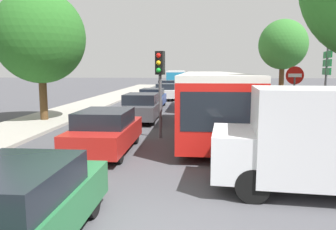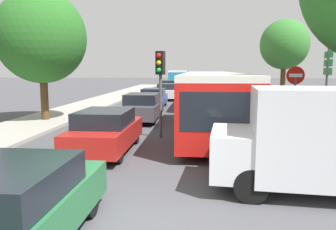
{
  "view_description": "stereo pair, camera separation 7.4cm",
  "coord_description": "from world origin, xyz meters",
  "px_view_note": "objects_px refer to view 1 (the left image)",
  "views": [
    {
      "loc": [
        1.04,
        -4.7,
        2.7
      ],
      "look_at": [
        0.2,
        6.03,
        1.2
      ],
      "focal_mm": 35.0,
      "sensor_mm": 36.0,
      "label": 1
    },
    {
      "loc": [
        1.12,
        -4.7,
        2.7
      ],
      "look_at": [
        0.2,
        6.03,
        1.2
      ],
      "focal_mm": 35.0,
      "sensor_mm": 36.0,
      "label": 2
    }
  ],
  "objects_px": {
    "traffic_light": "(160,75)",
    "queued_car_white": "(166,92)",
    "articulated_bus": "(209,93)",
    "queued_car_red": "(106,131)",
    "queued_car_navy": "(167,87)",
    "queued_car_graphite": "(142,107)",
    "direction_sign_post": "(326,73)",
    "tree_left_mid": "(40,39)",
    "city_bus_rear": "(176,78)",
    "tree_right_mid": "(283,45)",
    "queued_car_blue": "(152,98)",
    "queued_car_green": "(16,209)",
    "no_entry_sign": "(294,91)"
  },
  "relations": [
    {
      "from": "no_entry_sign",
      "to": "tree_left_mid",
      "type": "distance_m",
      "value": 12.19
    },
    {
      "from": "articulated_bus",
      "to": "city_bus_rear",
      "type": "bearing_deg",
      "value": -173.65
    },
    {
      "from": "articulated_bus",
      "to": "tree_left_mid",
      "type": "xyz_separation_m",
      "value": [
        -8.49,
        -1.24,
        2.72
      ]
    },
    {
      "from": "queued_car_white",
      "to": "articulated_bus",
      "type": "bearing_deg",
      "value": -164.17
    },
    {
      "from": "queued_car_white",
      "to": "no_entry_sign",
      "type": "height_order",
      "value": "no_entry_sign"
    },
    {
      "from": "queued_car_blue",
      "to": "queued_car_navy",
      "type": "height_order",
      "value": "queued_car_navy"
    },
    {
      "from": "queued_car_green",
      "to": "queued_car_white",
      "type": "xyz_separation_m",
      "value": [
        0.1,
        24.92,
        0.05
      ]
    },
    {
      "from": "queued_car_green",
      "to": "queued_car_graphite",
      "type": "distance_m",
      "value": 12.58
    },
    {
      "from": "queued_car_blue",
      "to": "direction_sign_post",
      "type": "xyz_separation_m",
      "value": [
        8.35,
        -9.15,
        1.88
      ]
    },
    {
      "from": "city_bus_rear",
      "to": "direction_sign_post",
      "type": "xyz_separation_m",
      "value": [
        8.12,
        -36.61,
        1.12
      ]
    },
    {
      "from": "queued_car_graphite",
      "to": "traffic_light",
      "type": "relative_size",
      "value": 1.23
    },
    {
      "from": "queued_car_graphite",
      "to": "traffic_light",
      "type": "height_order",
      "value": "traffic_light"
    },
    {
      "from": "city_bus_rear",
      "to": "queued_car_graphite",
      "type": "height_order",
      "value": "city_bus_rear"
    },
    {
      "from": "queued_car_white",
      "to": "no_entry_sign",
      "type": "relative_size",
      "value": 1.48
    },
    {
      "from": "traffic_light",
      "to": "direction_sign_post",
      "type": "xyz_separation_m",
      "value": [
        6.74,
        1.29,
        0.07
      ]
    },
    {
      "from": "articulated_bus",
      "to": "queued_car_graphite",
      "type": "relative_size",
      "value": 4.08
    },
    {
      "from": "queued_car_blue",
      "to": "no_entry_sign",
      "type": "distance_m",
      "value": 12.11
    },
    {
      "from": "queued_car_white",
      "to": "tree_right_mid",
      "type": "bearing_deg",
      "value": -126.41
    },
    {
      "from": "queued_car_navy",
      "to": "articulated_bus",
      "type": "bearing_deg",
      "value": -168.0
    },
    {
      "from": "city_bus_rear",
      "to": "queued_car_graphite",
      "type": "distance_m",
      "value": 33.67
    },
    {
      "from": "queued_car_red",
      "to": "no_entry_sign",
      "type": "bearing_deg",
      "value": -66.38
    },
    {
      "from": "queued_car_white",
      "to": "no_entry_sign",
      "type": "distance_m",
      "value": 17.31
    },
    {
      "from": "traffic_light",
      "to": "tree_right_mid",
      "type": "distance_m",
      "value": 12.71
    },
    {
      "from": "queued_car_navy",
      "to": "tree_right_mid",
      "type": "bearing_deg",
      "value": -143.99
    },
    {
      "from": "city_bus_rear",
      "to": "queued_car_blue",
      "type": "relative_size",
      "value": 3.0
    },
    {
      "from": "queued_car_graphite",
      "to": "tree_right_mid",
      "type": "xyz_separation_m",
      "value": [
        8.68,
        6.02,
        3.6
      ]
    },
    {
      "from": "no_entry_sign",
      "to": "articulated_bus",
      "type": "bearing_deg",
      "value": -142.73
    },
    {
      "from": "articulated_bus",
      "to": "queued_car_red",
      "type": "bearing_deg",
      "value": -27.24
    },
    {
      "from": "city_bus_rear",
      "to": "queued_car_graphite",
      "type": "xyz_separation_m",
      "value": [
        -0.02,
        -33.66,
        -0.72
      ]
    },
    {
      "from": "traffic_light",
      "to": "direction_sign_post",
      "type": "bearing_deg",
      "value": 119.91
    },
    {
      "from": "queued_car_green",
      "to": "queued_car_blue",
      "type": "relative_size",
      "value": 1.0
    },
    {
      "from": "articulated_bus",
      "to": "queued_car_green",
      "type": "distance_m",
      "value": 13.45
    },
    {
      "from": "tree_left_mid",
      "to": "queued_car_graphite",
      "type": "bearing_deg",
      "value": 9.42
    },
    {
      "from": "articulated_bus",
      "to": "direction_sign_post",
      "type": "distance_m",
      "value": 5.82
    },
    {
      "from": "city_bus_rear",
      "to": "queued_car_green",
      "type": "relative_size",
      "value": 3.01
    },
    {
      "from": "queued_car_white",
      "to": "queued_car_graphite",
      "type": "bearing_deg",
      "value": 179.3
    },
    {
      "from": "queued_car_graphite",
      "to": "tree_left_mid",
      "type": "height_order",
      "value": "tree_left_mid"
    },
    {
      "from": "traffic_light",
      "to": "queued_car_white",
      "type": "bearing_deg",
      "value": -156.95
    },
    {
      "from": "queued_car_green",
      "to": "queued_car_blue",
      "type": "distance_m",
      "value": 18.79
    },
    {
      "from": "queued_car_green",
      "to": "queued_car_white",
      "type": "bearing_deg",
      "value": 0.23
    },
    {
      "from": "city_bus_rear",
      "to": "tree_right_mid",
      "type": "xyz_separation_m",
      "value": [
        8.66,
        -27.64,
        2.88
      ]
    },
    {
      "from": "articulated_bus",
      "to": "no_entry_sign",
      "type": "height_order",
      "value": "no_entry_sign"
    },
    {
      "from": "articulated_bus",
      "to": "queued_car_green",
      "type": "relative_size",
      "value": 4.38
    },
    {
      "from": "queued_car_graphite",
      "to": "queued_car_navy",
      "type": "distance_m",
      "value": 18.35
    },
    {
      "from": "articulated_bus",
      "to": "traffic_light",
      "type": "distance_m",
      "value": 5.22
    },
    {
      "from": "queued_car_blue",
      "to": "queued_car_navy",
      "type": "relative_size",
      "value": 0.88
    },
    {
      "from": "queued_car_blue",
      "to": "tree_right_mid",
      "type": "distance_m",
      "value": 9.61
    },
    {
      "from": "articulated_bus",
      "to": "city_bus_rear",
      "type": "relative_size",
      "value": 1.45
    },
    {
      "from": "articulated_bus",
      "to": "tree_left_mid",
      "type": "distance_m",
      "value": 9.0
    },
    {
      "from": "queued_car_graphite",
      "to": "queued_car_navy",
      "type": "relative_size",
      "value": 0.94
    }
  ]
}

